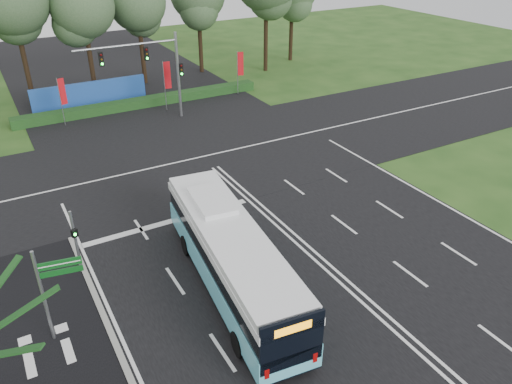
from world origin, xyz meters
TOP-DOWN VIEW (x-y plane):
  - ground at (0.00, 0.00)m, footprint 120.00×120.00m
  - road_main at (0.00, 0.00)m, footprint 20.00×120.00m
  - road_cross at (0.00, 12.00)m, footprint 120.00×14.00m
  - bike_path at (-12.50, -3.00)m, footprint 5.00×18.00m
  - kerb_strip at (-10.10, -3.00)m, footprint 0.25×18.00m
  - city_bus at (-4.49, -1.72)m, footprint 3.81×12.14m
  - pedestrian_signal at (-10.20, 2.81)m, footprint 0.32×0.41m
  - street_sign at (-11.80, -1.07)m, footprint 1.65×0.38m
  - banner_flag_left at (-6.85, 23.19)m, footprint 0.56×0.23m
  - banner_flag_mid at (1.70, 22.56)m, footprint 0.64×0.07m
  - banner_flag_right at (9.26, 23.48)m, footprint 0.59×0.22m
  - traffic_light_gantry at (0.21, 20.50)m, footprint 8.41×0.28m
  - hedge at (0.00, 24.50)m, footprint 22.00×1.20m
  - blue_hoarding at (-4.00, 27.00)m, footprint 10.00×0.30m

SIDE VIEW (x-z plane):
  - ground at x=0.00m, z-range 0.00..0.00m
  - road_main at x=0.00m, z-range 0.00..0.04m
  - road_cross at x=0.00m, z-range 0.00..0.05m
  - bike_path at x=-12.50m, z-range 0.00..0.06m
  - kerb_strip at x=-10.10m, z-range 0.00..0.12m
  - hedge at x=0.00m, z-range 0.00..0.80m
  - blue_hoarding at x=-4.00m, z-range 0.00..2.20m
  - city_bus at x=-4.49m, z-range 0.01..3.44m
  - pedestrian_signal at x=-10.20m, z-range 0.16..3.53m
  - banner_flag_left at x=-6.85m, z-range 0.62..4.56m
  - street_sign at x=-11.80m, z-range 0.54..4.83m
  - banner_flag_right at x=9.26m, z-range 0.64..4.73m
  - banner_flag_mid at x=1.70m, z-range 0.67..5.00m
  - traffic_light_gantry at x=0.21m, z-range 1.16..8.16m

